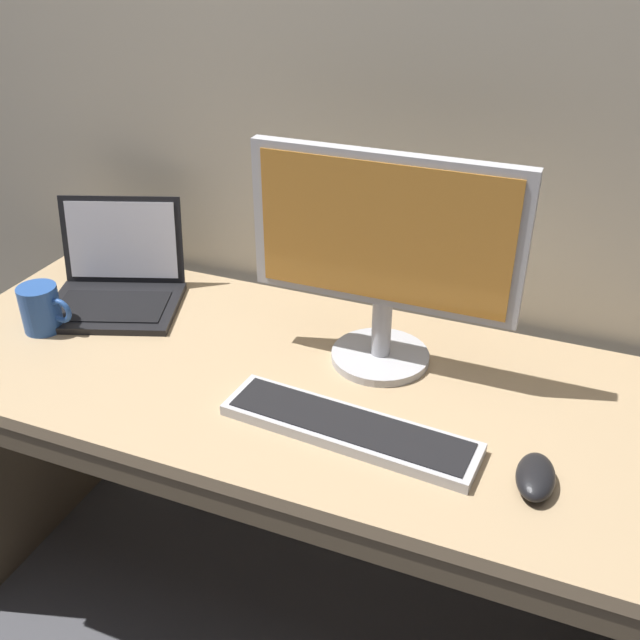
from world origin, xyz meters
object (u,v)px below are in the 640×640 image
at_px(computer_mouse, 536,477).
at_px(coffee_mug, 41,308).
at_px(laptop_black, 116,287).
at_px(external_monitor, 384,252).
at_px(wired_keyboard, 349,428).

relative_size(computer_mouse, coffee_mug, 0.89).
relative_size(laptop_black, coffee_mug, 2.92).
relative_size(laptop_black, external_monitor, 0.70).
bearing_deg(external_monitor, coffee_mug, -168.56).
distance_m(laptop_black, wired_keyboard, 0.73).
xyz_separation_m(external_monitor, wired_keyboard, (0.02, -0.24, -0.24)).
bearing_deg(coffee_mug, external_monitor, 11.44).
distance_m(laptop_black, coffee_mug, 0.18).
relative_size(wired_keyboard, coffee_mug, 3.79).
relative_size(laptop_black, computer_mouse, 3.26).
distance_m(wired_keyboard, computer_mouse, 0.33).
distance_m(external_monitor, computer_mouse, 0.49).
bearing_deg(laptop_black, coffee_mug, -114.89).
bearing_deg(wired_keyboard, external_monitor, 95.02).
bearing_deg(computer_mouse, external_monitor, 140.23).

